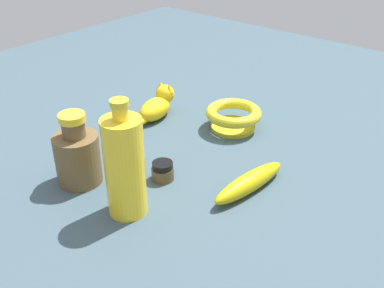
# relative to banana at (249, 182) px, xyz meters

# --- Properties ---
(ground) EXTENTS (2.00, 2.00, 0.00)m
(ground) POSITION_rel_banana_xyz_m (0.02, 0.16, -0.02)
(ground) COLOR #384C56
(banana) EXTENTS (0.20, 0.06, 0.04)m
(banana) POSITION_rel_banana_xyz_m (0.00, 0.00, 0.00)
(banana) COLOR #B8A40D
(banana) RESTS_ON ground
(cat_figurine) EXTENTS (0.15, 0.07, 0.08)m
(cat_figurine) POSITION_rel_banana_xyz_m (0.12, 0.36, 0.01)
(cat_figurine) COLOR yellow
(cat_figurine) RESTS_ON ground
(bowl) EXTENTS (0.14, 0.14, 0.06)m
(bowl) POSITION_rel_banana_xyz_m (0.19, 0.18, 0.02)
(bowl) COLOR gold
(bowl) RESTS_ON ground
(bottle_short) EXTENTS (0.09, 0.09, 0.15)m
(bottle_short) POSITION_rel_banana_xyz_m (-0.19, 0.28, 0.04)
(bottle_short) COLOR brown
(bottle_short) RESTS_ON ground
(bottle_tall) EXTENTS (0.07, 0.07, 0.23)m
(bottle_tall) POSITION_rel_banana_xyz_m (-0.20, 0.14, 0.08)
(bottle_tall) COLOR yellow
(bottle_tall) RESTS_ON ground
(nail_polish_jar) EXTENTS (0.05, 0.05, 0.04)m
(nail_polish_jar) POSITION_rel_banana_xyz_m (-0.08, 0.16, -0.00)
(nail_polish_jar) COLOR brown
(nail_polish_jar) RESTS_ON ground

